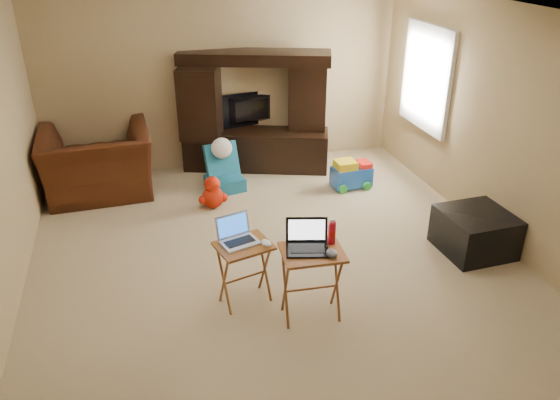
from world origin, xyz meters
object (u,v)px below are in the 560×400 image
object	(u,v)px
push_toy	(352,173)
tray_table_right	(311,284)
child_rocker	(224,169)
laptop_left	(239,232)
entertainment_center	(255,112)
tray_table_left	(245,273)
plush_toy	(213,192)
recliner	(98,163)
laptop_right	(308,238)
ottoman	(475,232)
mouse_left	(266,243)
water_bottle	(332,233)
mouse_right	(332,253)
television	(252,110)

from	to	relation	value
push_toy	tray_table_right	world-z (taller)	tray_table_right
child_rocker	laptop_left	bearing A→B (deg)	-109.01
push_toy	laptop_left	distance (m)	2.88
entertainment_center	push_toy	bearing A→B (deg)	-23.88
tray_table_right	tray_table_left	bearing A→B (deg)	148.41
plush_toy	tray_table_left	xyz separation A→B (m)	(-0.02, -1.99, 0.10)
recliner	tray_table_right	distance (m)	3.63
child_rocker	plush_toy	size ratio (longest dim) A/B	1.43
tray_table_left	laptop_right	size ratio (longest dim) A/B	1.72
ottoman	laptop_left	xyz separation A→B (m)	(-2.60, -0.20, 0.51)
mouse_left	entertainment_center	bearing A→B (deg)	78.43
push_toy	laptop_right	distance (m)	2.89
recliner	water_bottle	world-z (taller)	water_bottle
recliner	child_rocker	size ratio (longest dim) A/B	2.24
ottoman	tray_table_right	bearing A→B (deg)	-163.80
plush_toy	mouse_right	xyz separation A→B (m)	(0.63, -2.48, 0.51)
mouse_left	water_bottle	distance (m)	0.59
mouse_left	mouse_right	bearing A→B (deg)	-42.40
recliner	laptop_right	size ratio (longest dim) A/B	3.74
laptop_right	mouse_right	distance (m)	0.24
plush_toy	laptop_right	world-z (taller)	laptop_right
entertainment_center	ottoman	xyz separation A→B (m)	(1.74, -2.86, -0.61)
push_toy	laptop_left	size ratio (longest dim) A/B	1.64
tray_table_left	push_toy	bearing A→B (deg)	33.18
tray_table_left	water_bottle	xyz separation A→B (m)	(0.72, -0.29, 0.48)
child_rocker	mouse_left	bearing A→B (deg)	-103.81
laptop_left	mouse_right	size ratio (longest dim) A/B	2.32
tray_table_left	laptop_left	distance (m)	0.43
plush_toy	ottoman	bearing A→B (deg)	-34.71
child_rocker	ottoman	xyz separation A→B (m)	(2.31, -2.24, -0.08)
entertainment_center	mouse_right	world-z (taller)	entertainment_center
mouse_left	mouse_right	distance (m)	0.63
ottoman	water_bottle	size ratio (longest dim) A/B	3.30
television	tray_table_right	size ratio (longest dim) A/B	1.24
entertainment_center	child_rocker	size ratio (longest dim) A/B	3.41
entertainment_center	mouse_left	world-z (taller)	entertainment_center
television	laptop_right	bearing A→B (deg)	74.42
plush_toy	entertainment_center	bearing A→B (deg)	53.29
child_rocker	laptop_left	size ratio (longest dim) A/B	1.85
television	child_rocker	world-z (taller)	television
recliner	laptop_right	bearing A→B (deg)	118.33
entertainment_center	recliner	bearing A→B (deg)	-152.20
laptop_left	tray_table_left	bearing A→B (deg)	-61.04
recliner	mouse_left	bearing A→B (deg)	116.38
ottoman	tray_table_left	world-z (taller)	tray_table_left
plush_toy	tray_table_right	size ratio (longest dim) A/B	0.61
tray_table_right	water_bottle	distance (m)	0.50
television	push_toy	xyz separation A→B (m)	(1.07, -1.20, -0.60)
entertainment_center	laptop_right	xyz separation A→B (m)	(-0.36, -3.43, -0.03)
recliner	mouse_right	size ratio (longest dim) A/B	9.63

